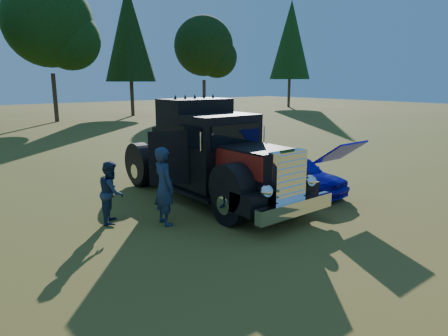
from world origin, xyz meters
TOP-DOWN VIEW (x-y plane):
  - ground at (0.00, 0.00)m, footprint 120.00×120.00m
  - diamond_t_truck at (0.56, 2.77)m, footprint 3.27×7.16m
  - hotrod_coupe at (3.09, 1.72)m, footprint 1.45×3.96m
  - spectator_near at (-1.70, 1.75)m, footprint 0.52×0.75m
  - spectator_far at (-2.66, 2.72)m, footprint 0.90×0.97m

SIDE VIEW (x-z plane):
  - ground at x=0.00m, z-range 0.00..0.00m
  - hotrod_coupe at x=3.09m, z-range -0.32..1.57m
  - spectator_far at x=-2.66m, z-range 0.00..1.58m
  - spectator_near at x=-1.70m, z-range 0.00..1.97m
  - diamond_t_truck at x=0.56m, z-range -0.22..2.78m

